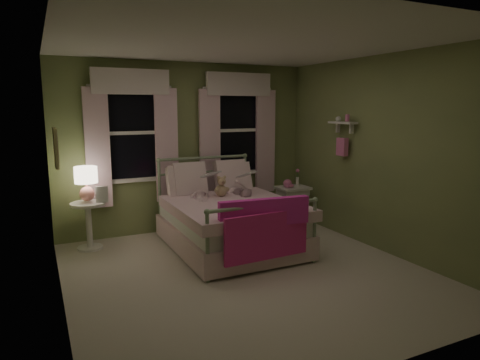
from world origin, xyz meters
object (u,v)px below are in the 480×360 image
child_right (234,174)px  teddy_bear (221,188)px  table_lamp (86,180)px  child_left (199,175)px  bed (229,220)px  nightstand_left (89,219)px  nightstand_right (293,193)px

child_right → teddy_bear: (-0.28, -0.16, -0.16)m
table_lamp → child_left: bearing=-13.0°
child_left → teddy_bear: 0.37m
bed → table_lamp: 1.99m
bed → child_right: bearing=56.4°
child_right → table_lamp: 2.06m
nightstand_left → nightstand_right: same height
bed → nightstand_left: (-1.75, 0.76, 0.03)m
nightstand_right → child_left: bearing=-175.6°
child_left → table_lamp: bearing=-0.6°
child_right → nightstand_left: 2.13m
nightstand_left → nightstand_right: size_ratio=1.02×
child_right → table_lamp: (-2.03, 0.34, -0.00)m
child_left → nightstand_left: bearing=-0.6°
teddy_bear → bed: bearing=-90.0°
bed → table_lamp: bed is taller
teddy_bear → nightstand_left: 1.86m
table_lamp → nightstand_right: table_lamp is taller
child_left → child_right: size_ratio=1.04×
teddy_bear → nightstand_right: (1.38, 0.28, -0.24)m
child_left → bed: bearing=136.0°
child_right → table_lamp: size_ratio=1.64×
child_left → table_lamp: (-1.47, 0.34, -0.02)m
child_right → nightstand_left: size_ratio=1.19×
teddy_bear → nightstand_right: 1.43m
bed → child_right: size_ratio=2.64×
nightstand_left → table_lamp: table_lamp is taller
child_left → nightstand_left: child_left is taller
child_right → nightstand_right: bearing=-176.9°
teddy_bear → table_lamp: table_lamp is taller
nightstand_left → nightstand_right: bearing=-3.9°
nightstand_right → table_lamp: bearing=176.1°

